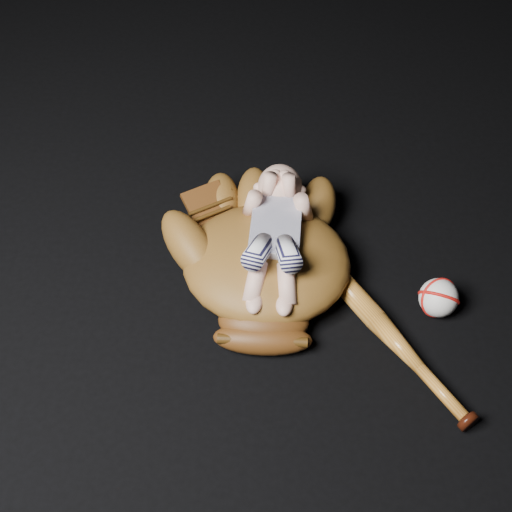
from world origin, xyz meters
name	(u,v)px	position (x,y,z in m)	size (l,w,h in m)	color
baseball_glove	(267,257)	(-0.04, 0.18, 0.07)	(0.42, 0.48, 0.15)	#5C3913
newborn_baby	(275,236)	(-0.02, 0.19, 0.12)	(0.16, 0.35, 0.14)	#DEA68F
baseball_bat	(386,330)	(0.19, 0.04, 0.02)	(0.04, 0.48, 0.04)	#B06B22
baseball	(439,298)	(0.30, 0.10, 0.04)	(0.08, 0.08, 0.08)	white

